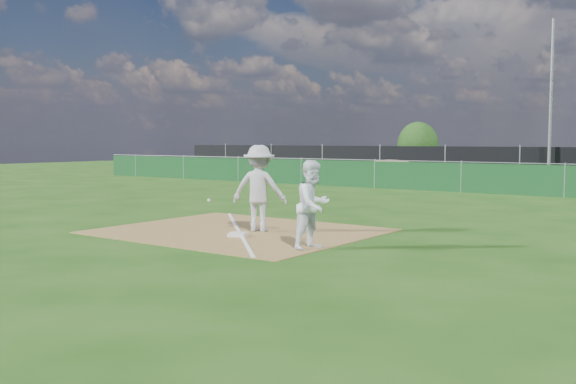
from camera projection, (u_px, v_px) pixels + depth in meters
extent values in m
plane|color=#1F490F|center=(407.00, 202.00, 22.28)|extent=(90.00, 90.00, 0.00)
cube|color=olive|center=(239.00, 231.00, 15.04)|extent=(6.00, 5.00, 0.02)
cube|color=white|center=(239.00, 230.00, 15.04)|extent=(5.01, 5.01, 0.01)
cube|color=#103E1A|center=(461.00, 178.00, 26.25)|extent=(44.00, 0.05, 1.20)
ellipsoid|color=#9D734B|center=(391.00, 171.00, 32.01)|extent=(3.38, 2.60, 1.17)
cube|color=black|center=(520.00, 164.00, 32.67)|extent=(46.00, 0.04, 1.80)
cube|color=black|center=(545.00, 177.00, 36.76)|extent=(46.00, 9.00, 0.01)
cylinder|color=slate|center=(551.00, 102.00, 31.29)|extent=(0.16, 0.16, 8.00)
cube|color=silver|center=(238.00, 234.00, 14.18)|extent=(0.48, 0.48, 0.08)
imported|color=silver|center=(259.00, 188.00, 14.87)|extent=(1.48, 1.16, 2.01)
sphere|color=white|center=(209.00, 200.00, 15.44)|extent=(0.08, 0.08, 0.08)
imported|color=white|center=(313.00, 205.00, 12.54)|extent=(0.78, 0.94, 1.75)
imported|color=#B7BBC0|center=(417.00, 163.00, 40.71)|extent=(4.29, 2.74, 1.36)
imported|color=black|center=(554.00, 164.00, 35.41)|extent=(5.09, 3.48, 1.59)
cylinder|color=#382316|center=(418.00, 163.00, 45.72)|extent=(0.24, 0.24, 0.97)
ellipsoid|color=#1D4212|center=(418.00, 145.00, 45.61)|extent=(2.90, 2.90, 3.33)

